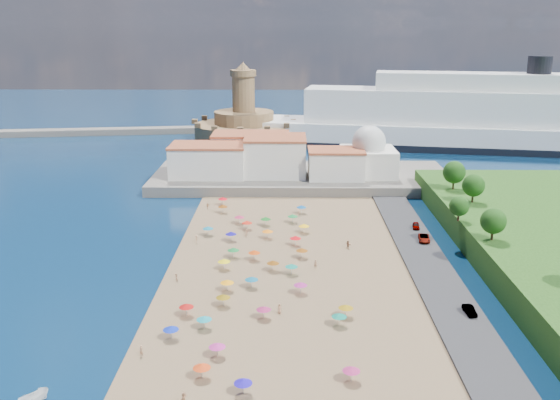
{
  "coord_description": "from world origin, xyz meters",
  "views": [
    {
      "loc": [
        5.69,
        -112.87,
        47.17
      ],
      "look_at": [
        4.0,
        25.0,
        8.0
      ],
      "focal_mm": 40.0,
      "sensor_mm": 36.0,
      "label": 1
    }
  ],
  "objects": [
    {
      "name": "hillside_trees",
      "position": [
        49.47,
        -6.15,
        10.17
      ],
      "size": [
        18.29,
        109.88,
        7.98
      ],
      "color": "#382314",
      "rests_on": "hillside"
    },
    {
      "name": "terrace",
      "position": [
        10.0,
        73.0,
        1.5
      ],
      "size": [
        90.0,
        36.0,
        3.0
      ],
      "primitive_type": "cube",
      "color": "#59544C",
      "rests_on": "ground"
    },
    {
      "name": "breakwater",
      "position": [
        -110.0,
        153.0,
        1.3
      ],
      "size": [
        199.03,
        34.77,
        2.6
      ],
      "primitive_type": "cube",
      "rotation": [
        0.0,
        0.0,
        0.14
      ],
      "color": "#59544C",
      "rests_on": "ground"
    },
    {
      "name": "jetty",
      "position": [
        -12.0,
        108.0,
        1.2
      ],
      "size": [
        18.0,
        70.0,
        2.4
      ],
      "primitive_type": "cube",
      "color": "#59544C",
      "rests_on": "ground"
    },
    {
      "name": "beach_parasols",
      "position": [
        -0.77,
        -9.09,
        2.15
      ],
      "size": [
        30.4,
        113.91,
        2.2
      ],
      "color": "gray",
      "rests_on": "beach"
    },
    {
      "name": "domed_building",
      "position": [
        30.0,
        71.0,
        8.97
      ],
      "size": [
        16.0,
        16.0,
        15.0
      ],
      "color": "silver",
      "rests_on": "terrace"
    },
    {
      "name": "ground",
      "position": [
        0.0,
        0.0,
        0.0
      ],
      "size": [
        700.0,
        700.0,
        0.0
      ],
      "primitive_type": "plane",
      "color": "#071938",
      "rests_on": "ground"
    },
    {
      "name": "parked_cars",
      "position": [
        36.0,
        12.22,
        1.38
      ],
      "size": [
        3.03,
        48.91,
        1.42
      ],
      "color": "gray",
      "rests_on": "promenade"
    },
    {
      "name": "cruise_ship",
      "position": [
        77.58,
        126.71,
        10.56
      ],
      "size": [
        164.78,
        52.03,
        35.65
      ],
      "color": "black",
      "rests_on": "ground"
    },
    {
      "name": "fortress",
      "position": [
        -12.0,
        138.0,
        6.68
      ],
      "size": [
        40.0,
        40.0,
        32.4
      ],
      "color": "olive",
      "rests_on": "ground"
    },
    {
      "name": "waterfront_buildings",
      "position": [
        -3.05,
        73.64,
        7.88
      ],
      "size": [
        57.0,
        29.0,
        11.0
      ],
      "color": "silver",
      "rests_on": "terrace"
    },
    {
      "name": "beachgoers",
      "position": [
        -2.29,
        -0.84,
        1.14
      ],
      "size": [
        35.54,
        97.41,
        1.89
      ],
      "color": "tan",
      "rests_on": "beach"
    }
  ]
}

